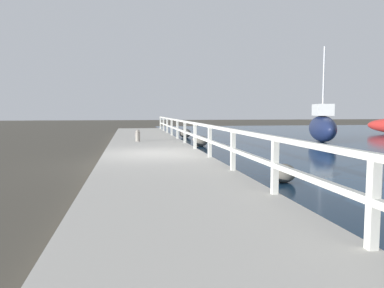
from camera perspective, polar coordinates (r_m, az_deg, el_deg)
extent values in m
plane|color=#4C473D|center=(12.10, -5.70, -3.08)|extent=(120.00, 120.00, 0.00)
cube|color=beige|center=(12.08, -5.71, -2.27)|extent=(3.28, 36.00, 0.35)
cube|color=silver|center=(4.08, 25.88, -7.91)|extent=(0.10, 0.10, 0.96)
cube|color=silver|center=(6.25, 12.52, -3.18)|extent=(0.10, 0.10, 0.96)
cube|color=silver|center=(8.59, 6.27, -0.87)|extent=(0.10, 0.10, 0.96)
cube|color=silver|center=(11.00, 2.73, 0.45)|extent=(0.10, 0.10, 0.96)
cube|color=silver|center=(13.44, 0.47, 1.28)|extent=(0.10, 0.10, 0.96)
cube|color=silver|center=(15.89, -1.10, 1.86)|extent=(0.10, 0.10, 0.96)
cube|color=silver|center=(18.36, -2.24, 2.29)|extent=(0.10, 0.10, 0.96)
cube|color=silver|center=(20.83, -3.12, 2.61)|extent=(0.10, 0.10, 0.96)
cube|color=silver|center=(23.31, -3.81, 2.86)|extent=(0.10, 0.10, 0.96)
cube|color=silver|center=(25.78, -4.37, 3.07)|extent=(0.10, 0.10, 0.96)
cube|color=silver|center=(28.27, -4.83, 3.24)|extent=(0.10, 0.10, 0.96)
cube|color=silver|center=(12.19, 1.49, 2.96)|extent=(0.09, 32.50, 0.08)
cube|color=silver|center=(12.21, 1.49, 0.91)|extent=(0.09, 32.50, 0.08)
ellipsoid|color=#666056|center=(9.21, 13.74, -4.34)|extent=(0.60, 0.54, 0.45)
ellipsoid|color=gray|center=(19.73, 0.93, 0.71)|extent=(0.58, 0.52, 0.43)
ellipsoid|color=#666056|center=(24.05, -1.04, 1.65)|extent=(0.76, 0.69, 0.57)
ellipsoid|color=#666056|center=(18.12, 1.34, 0.45)|extent=(0.69, 0.62, 0.52)
cylinder|color=gray|center=(16.99, -8.27, 1.08)|extent=(0.21, 0.21, 0.40)
sphere|color=gray|center=(16.97, -8.28, 1.88)|extent=(0.19, 0.19, 0.19)
ellipsoid|color=#192347|center=(22.02, 19.22, 2.22)|extent=(2.31, 4.38, 1.44)
cube|color=silver|center=(22.00, 19.30, 4.93)|extent=(1.29, 1.94, 0.64)
cylinder|color=silver|center=(22.06, 19.41, 9.00)|extent=(0.09, 0.09, 3.77)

